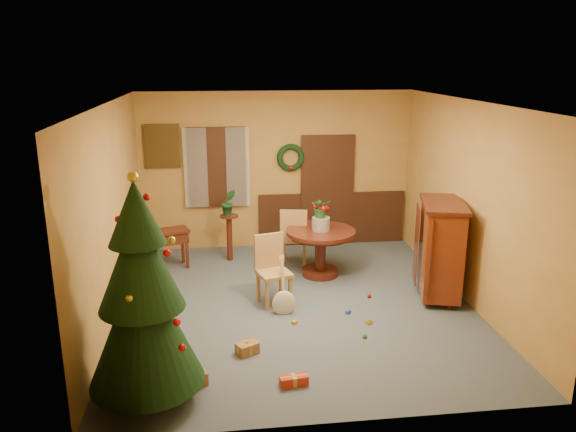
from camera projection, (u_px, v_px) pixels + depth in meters
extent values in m
plane|color=#353E4D|center=(297.00, 305.00, 8.16)|extent=(5.50, 5.50, 0.00)
plane|color=silver|center=(298.00, 103.00, 7.37)|extent=(5.50, 5.50, 0.00)
plane|color=olive|center=(277.00, 171.00, 10.39)|extent=(5.00, 0.00, 5.00)
plane|color=olive|center=(339.00, 287.00, 5.14)|extent=(5.00, 0.00, 5.00)
plane|color=olive|center=(112.00, 215.00, 7.47)|extent=(0.00, 5.50, 5.50)
plane|color=olive|center=(469.00, 203.00, 8.07)|extent=(0.00, 5.50, 5.50)
cube|color=black|center=(332.00, 218.00, 10.74)|extent=(2.80, 0.06, 1.00)
cube|color=black|center=(327.00, 191.00, 10.57)|extent=(1.00, 0.08, 2.10)
cube|color=white|center=(327.00, 193.00, 10.61)|extent=(0.80, 0.03, 1.90)
cube|color=black|center=(217.00, 167.00, 10.19)|extent=(1.05, 0.08, 1.45)
cube|color=white|center=(217.00, 167.00, 10.22)|extent=(0.88, 0.03, 1.25)
cube|color=white|center=(196.00, 168.00, 10.09)|extent=(0.42, 0.02, 1.45)
cube|color=white|center=(238.00, 167.00, 10.18)|extent=(0.42, 0.02, 1.45)
torus|color=black|center=(291.00, 158.00, 10.28)|extent=(0.51, 0.11, 0.51)
cube|color=#4C3819|center=(162.00, 146.00, 9.97)|extent=(0.62, 0.05, 0.78)
cube|color=gray|center=(162.00, 146.00, 10.00)|extent=(0.48, 0.02, 0.62)
cylinder|color=black|center=(321.00, 232.00, 9.09)|extent=(1.13, 1.13, 0.06)
cylinder|color=black|center=(321.00, 235.00, 9.11)|extent=(1.01, 1.01, 0.04)
cylinder|color=black|center=(320.00, 253.00, 9.19)|extent=(0.18, 0.18, 0.63)
cylinder|color=black|center=(320.00, 272.00, 9.28)|extent=(0.61, 0.61, 0.10)
cylinder|color=slate|center=(321.00, 224.00, 9.06)|extent=(0.29, 0.29, 0.21)
imported|color=#1E4C23|center=(321.00, 207.00, 8.98)|extent=(0.32, 0.28, 0.36)
cube|color=olive|center=(274.00, 273.00, 8.08)|extent=(0.55, 0.55, 0.05)
cube|color=olive|center=(269.00, 251.00, 8.18)|extent=(0.43, 0.16, 0.52)
cube|color=olive|center=(281.00, 283.00, 8.38)|extent=(0.06, 0.06, 0.45)
cube|color=olive|center=(258.00, 287.00, 8.24)|extent=(0.06, 0.06, 0.45)
cube|color=olive|center=(290.00, 292.00, 8.06)|extent=(0.06, 0.06, 0.45)
cube|color=olive|center=(267.00, 296.00, 7.93)|extent=(0.06, 0.06, 0.45)
cube|color=olive|center=(294.00, 238.00, 9.62)|extent=(0.52, 0.52, 0.05)
cube|color=olive|center=(294.00, 225.00, 9.34)|extent=(0.45, 0.12, 0.54)
cube|color=olive|center=(283.00, 255.00, 9.52)|extent=(0.06, 0.06, 0.46)
cube|color=olive|center=(304.00, 256.00, 9.50)|extent=(0.06, 0.06, 0.46)
cube|color=olive|center=(284.00, 248.00, 9.87)|extent=(0.06, 0.06, 0.46)
cube|color=olive|center=(305.00, 249.00, 9.86)|extent=(0.06, 0.06, 0.46)
cylinder|color=black|center=(230.00, 238.00, 9.87)|extent=(0.10, 0.10, 0.80)
cylinder|color=black|center=(229.00, 216.00, 9.76)|extent=(0.32, 0.32, 0.03)
imported|color=#19471E|center=(228.00, 202.00, 9.69)|extent=(0.29, 0.25, 0.47)
cylinder|color=#382111|center=(149.00, 388.00, 5.90)|extent=(0.15, 0.15, 0.26)
cone|color=black|center=(144.00, 320.00, 5.68)|extent=(1.19, 1.19, 1.40)
cone|color=black|center=(139.00, 260.00, 5.51)|extent=(0.86, 0.86, 1.02)
cone|color=black|center=(135.00, 212.00, 5.37)|extent=(0.56, 0.56, 0.65)
sphere|color=gold|center=(133.00, 177.00, 5.28)|extent=(0.11, 0.11, 0.11)
cube|color=black|center=(165.00, 232.00, 9.39)|extent=(0.85, 0.61, 0.05)
cube|color=black|center=(165.00, 238.00, 9.42)|extent=(0.80, 0.56, 0.16)
cube|color=black|center=(146.00, 252.00, 9.44)|extent=(0.13, 0.27, 0.63)
cube|color=black|center=(186.00, 250.00, 9.52)|extent=(0.13, 0.27, 0.63)
cube|color=#4E1708|center=(441.00, 249.00, 8.28)|extent=(0.80, 1.18, 1.33)
cube|color=black|center=(444.00, 204.00, 8.09)|extent=(0.88, 1.26, 0.05)
cylinder|color=black|center=(449.00, 305.00, 8.04)|extent=(0.08, 0.08, 0.10)
cylinder|color=black|center=(426.00, 281.00, 8.90)|extent=(0.08, 0.08, 0.10)
cube|color=brown|center=(194.00, 379.00, 6.17)|extent=(0.32, 0.28, 0.14)
cube|color=#AC8D2E|center=(194.00, 379.00, 6.17)|extent=(0.26, 0.13, 0.15)
cube|color=#AC8D2E|center=(194.00, 379.00, 6.17)|extent=(0.11, 0.20, 0.15)
cube|color=#A82416|center=(163.00, 333.00, 7.12)|extent=(0.23, 0.23, 0.22)
cube|color=#AC8D2E|center=(163.00, 333.00, 7.12)|extent=(0.22, 0.04, 0.22)
cube|color=#AC8D2E|center=(163.00, 333.00, 7.12)|extent=(0.04, 0.22, 0.22)
cube|color=brown|center=(247.00, 348.00, 6.82)|extent=(0.31, 0.28, 0.14)
cube|color=#AC8D2E|center=(247.00, 348.00, 6.82)|extent=(0.24, 0.14, 0.14)
cube|color=#AC8D2E|center=(247.00, 348.00, 6.82)|extent=(0.12, 0.18, 0.14)
cube|color=#A82416|center=(294.00, 380.00, 6.16)|extent=(0.32, 0.17, 0.11)
cube|color=#AC8D2E|center=(294.00, 380.00, 6.16)|extent=(0.31, 0.06, 0.11)
cube|color=#AC8D2E|center=(294.00, 380.00, 6.16)|extent=(0.06, 0.13, 0.11)
cube|color=#2548A0|center=(348.00, 312.00, 7.89)|extent=(0.09, 0.09, 0.05)
sphere|color=#227D38|center=(365.00, 336.00, 7.20)|extent=(0.06, 0.06, 0.06)
cube|color=#BA8C22|center=(295.00, 323.00, 7.57)|extent=(0.09, 0.09, 0.05)
sphere|color=#AA0B0B|center=(369.00, 296.00, 8.40)|extent=(0.06, 0.06, 0.06)
cube|color=gold|center=(369.00, 322.00, 7.58)|extent=(0.09, 0.08, 0.05)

